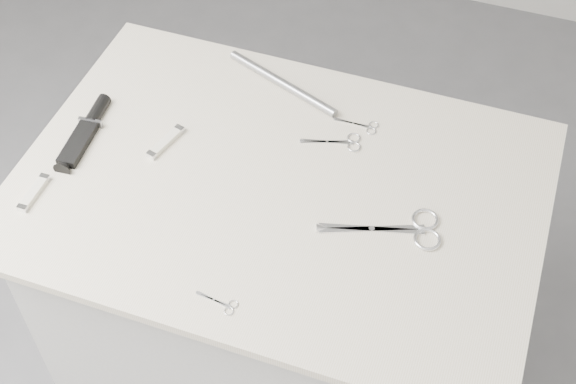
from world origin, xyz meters
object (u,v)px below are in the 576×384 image
(embroidery_scissors_a, at_px, (342,142))
(sheathed_knife, at_px, (87,129))
(plinth, at_px, (281,316))
(embroidery_scissors_b, at_px, (363,126))
(pocket_knife_b, at_px, (34,193))
(pocket_knife_a, at_px, (166,142))
(metal_rail, at_px, (282,83))
(large_shears, at_px, (407,229))
(tiny_scissors, at_px, (222,304))

(embroidery_scissors_a, xyz_separation_m, sheathed_knife, (-0.49, -0.14, 0.01))
(plinth, height_order, embroidery_scissors_b, embroidery_scissors_b)
(embroidery_scissors_b, bearing_deg, embroidery_scissors_a, -114.06)
(embroidery_scissors_a, bearing_deg, plinth, -135.91)
(embroidery_scissors_a, height_order, pocket_knife_b, pocket_knife_b)
(plinth, xyz_separation_m, embroidery_scissors_b, (0.11, 0.21, 0.47))
(pocket_knife_a, bearing_deg, metal_rail, -19.59)
(plinth, distance_m, embroidery_scissors_b, 0.53)
(embroidery_scissors_a, xyz_separation_m, pocket_knife_a, (-0.33, -0.12, 0.00))
(large_shears, height_order, embroidery_scissors_a, large_shears)
(large_shears, distance_m, pocket_knife_b, 0.70)
(pocket_knife_b, distance_m, metal_rail, 0.56)
(metal_rail, bearing_deg, tiny_scissors, -81.00)
(sheathed_knife, bearing_deg, plinth, -95.70)
(pocket_knife_b, relative_size, metal_rail, 0.32)
(plinth, distance_m, tiny_scissors, 0.55)
(pocket_knife_b, bearing_deg, large_shears, -77.55)
(plinth, bearing_deg, pocket_knife_b, -157.69)
(embroidery_scissors_b, relative_size, tiny_scissors, 1.19)
(sheathed_knife, relative_size, pocket_knife_a, 1.95)
(embroidery_scissors_a, bearing_deg, tiny_scissors, -118.03)
(embroidery_scissors_b, distance_m, sheathed_knife, 0.56)
(tiny_scissors, relative_size, metal_rail, 0.27)
(sheathed_knife, height_order, metal_rail, same)
(large_shears, bearing_deg, embroidery_scissors_a, 117.23)
(plinth, xyz_separation_m, sheathed_knife, (-0.41, 0.01, 0.48))
(pocket_knife_b, bearing_deg, sheathed_knife, -4.18)
(embroidery_scissors_a, distance_m, pocket_knife_a, 0.35)
(pocket_knife_a, bearing_deg, sheathed_knife, 111.64)
(embroidery_scissors_b, bearing_deg, large_shears, -57.45)
(embroidery_scissors_a, bearing_deg, pocket_knife_a, -177.23)
(embroidery_scissors_b, relative_size, pocket_knife_a, 0.91)
(large_shears, height_order, tiny_scissors, large_shears)
(embroidery_scissors_b, xyz_separation_m, metal_rail, (-0.19, 0.06, 0.01))
(sheathed_knife, xyz_separation_m, pocket_knife_a, (0.16, 0.02, -0.00))
(embroidery_scissors_b, bearing_deg, sheathed_knife, -159.47)
(plinth, relative_size, embroidery_scissors_a, 7.42)
(plinth, distance_m, large_shears, 0.54)
(plinth, bearing_deg, tiny_scissors, -90.24)
(large_shears, xyz_separation_m, embroidery_scissors_a, (-0.17, 0.17, -0.00))
(large_shears, relative_size, metal_rail, 0.78)
(pocket_knife_b, xyz_separation_m, metal_rail, (0.34, 0.44, 0.00))
(pocket_knife_b, bearing_deg, plinth, -67.74)
(pocket_knife_a, relative_size, pocket_knife_b, 1.10)
(sheathed_knife, bearing_deg, large_shears, -97.32)
(large_shears, distance_m, embroidery_scissors_a, 0.24)
(tiny_scissors, bearing_deg, plinth, 97.09)
(large_shears, distance_m, embroidery_scissors_b, 0.27)
(pocket_knife_a, bearing_deg, embroidery_scissors_b, -48.62)
(embroidery_scissors_b, bearing_deg, metal_rail, 163.05)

